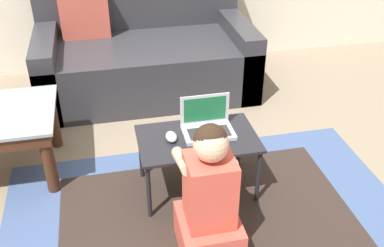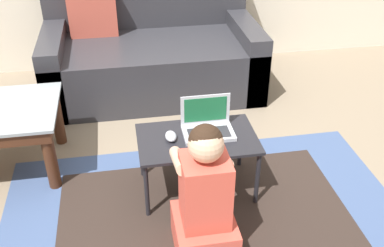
% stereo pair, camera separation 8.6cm
% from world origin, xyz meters
% --- Properties ---
extents(ground_plane, '(16.00, 16.00, 0.00)m').
position_xyz_m(ground_plane, '(0.00, 0.00, 0.00)').
color(ground_plane, '#7F705B').
extents(area_rug, '(2.12, 1.29, 0.01)m').
position_xyz_m(area_rug, '(0.04, -0.25, 0.00)').
color(area_rug, '#3D517A').
rests_on(area_rug, ground_plane).
extents(couch, '(1.61, 0.91, 0.83)m').
position_xyz_m(couch, '(-0.09, 1.31, 0.28)').
color(couch, '#2D2D33').
rests_on(couch, ground_plane).
extents(laptop_desk, '(0.64, 0.39, 0.35)m').
position_xyz_m(laptop_desk, '(0.04, -0.03, 0.32)').
color(laptop_desk, black).
rests_on(laptop_desk, ground_plane).
extents(laptop, '(0.27, 0.18, 0.19)m').
position_xyz_m(laptop, '(0.10, 0.01, 0.39)').
color(laptop, '#B7BCC6').
rests_on(laptop, laptop_desk).
extents(computer_mouse, '(0.06, 0.09, 0.04)m').
position_xyz_m(computer_mouse, '(-0.10, -0.02, 0.37)').
color(computer_mouse, '#B2B7C1').
rests_on(computer_mouse, laptop_desk).
extents(person_seated, '(0.28, 0.42, 0.70)m').
position_xyz_m(person_seated, '(-0.01, -0.47, 0.30)').
color(person_seated, '#CC4C3D').
rests_on(person_seated, ground_plane).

